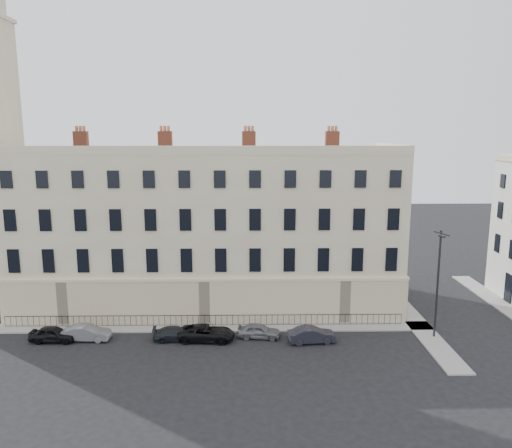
# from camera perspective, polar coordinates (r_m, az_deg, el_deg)

# --- Properties ---
(ground) EXTENTS (160.00, 160.00, 0.00)m
(ground) POSITION_cam_1_polar(r_m,az_deg,el_deg) (40.23, 2.23, -14.47)
(ground) COLOR black
(ground) RESTS_ON ground
(terrace) EXTENTS (36.22, 12.22, 17.00)m
(terrace) POSITION_cam_1_polar(r_m,az_deg,el_deg) (49.42, -5.40, -0.57)
(terrace) COLOR beige
(terrace) RESTS_ON ground
(pavement_terrace) EXTENTS (48.00, 2.00, 0.12)m
(pavement_terrace) POSITION_cam_1_polar(r_m,az_deg,el_deg) (45.42, -11.10, -11.55)
(pavement_terrace) COLOR gray
(pavement_terrace) RESTS_ON ground
(pavement_east_return) EXTENTS (2.00, 24.00, 0.12)m
(pavement_east_return) POSITION_cam_1_polar(r_m,az_deg,el_deg) (49.86, 17.02, -9.78)
(pavement_east_return) COLOR gray
(pavement_east_return) RESTS_ON ground
(pavement_adjacent) EXTENTS (2.00, 20.00, 0.12)m
(pavement_adjacent) POSITION_cam_1_polar(r_m,az_deg,el_deg) (55.41, 26.37, -8.38)
(pavement_adjacent) COLOR gray
(pavement_adjacent) RESTS_ON ground
(railings) EXTENTS (35.00, 0.04, 0.96)m
(railings) POSITION_cam_1_polar(r_m,az_deg,el_deg) (45.08, -5.93, -10.90)
(railings) COLOR black
(railings) RESTS_ON ground
(car_a) EXTENTS (3.81, 1.62, 1.28)m
(car_a) POSITION_cam_1_polar(r_m,az_deg,el_deg) (45.01, -22.16, -11.58)
(car_a) COLOR black
(car_a) RESTS_ON ground
(car_b) EXTENTS (3.94, 1.47, 1.29)m
(car_b) POSITION_cam_1_polar(r_m,az_deg,el_deg) (44.34, -18.80, -11.69)
(car_b) COLOR slate
(car_b) RESTS_ON ground
(car_c) EXTENTS (3.95, 1.90, 1.11)m
(car_c) POSITION_cam_1_polar(r_m,az_deg,el_deg) (42.68, -9.10, -12.26)
(car_c) COLOR black
(car_c) RESTS_ON ground
(car_d) EXTENTS (4.76, 2.41, 1.29)m
(car_d) POSITION_cam_1_polar(r_m,az_deg,el_deg) (42.26, -5.66, -12.27)
(car_d) COLOR black
(car_d) RESTS_ON ground
(car_e) EXTENTS (3.74, 1.89, 1.22)m
(car_e) POSITION_cam_1_polar(r_m,az_deg,el_deg) (42.54, 0.34, -12.11)
(car_e) COLOR slate
(car_e) RESTS_ON ground
(car_f) EXTENTS (4.05, 1.78, 1.29)m
(car_f) POSITION_cam_1_polar(r_m,az_deg,el_deg) (41.92, 6.41, -12.49)
(car_f) COLOR #22232E
(car_f) RESTS_ON ground
(streetlamp) EXTENTS (0.80, 1.92, 9.17)m
(streetlamp) POSITION_cam_1_polar(r_m,az_deg,el_deg) (43.56, 20.08, -5.99)
(streetlamp) COLOR #27272B
(streetlamp) RESTS_ON ground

